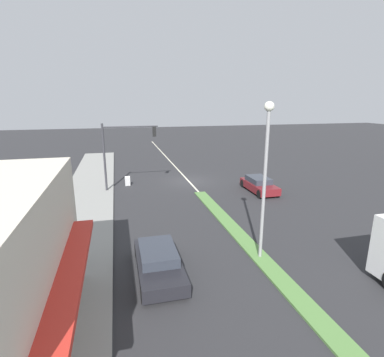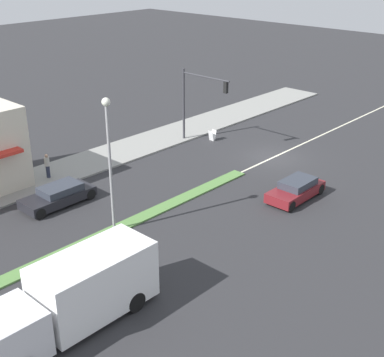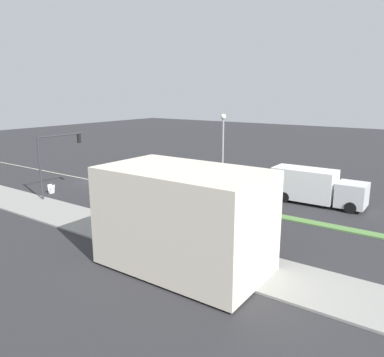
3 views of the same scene
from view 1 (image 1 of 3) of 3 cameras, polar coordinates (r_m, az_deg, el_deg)
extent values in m
plane|color=#2B2B2D|center=(13.40, 18.82, -20.22)|extent=(160.00, 160.00, 0.00)
cube|color=gray|center=(11.60, -26.07, -26.89)|extent=(4.00, 73.00, 0.12)
cube|color=beige|center=(28.80, -0.67, -0.47)|extent=(0.16, 60.00, 0.01)
cube|color=red|center=(9.31, -21.94, -15.91)|extent=(0.70, 6.86, 0.20)
cylinder|color=#333338|center=(25.86, -16.35, 3.82)|extent=(0.18, 0.18, 5.60)
cylinder|color=#333338|center=(25.54, -11.64, 9.65)|extent=(4.50, 0.12, 0.12)
cube|color=black|center=(25.74, -7.20, 8.86)|extent=(0.28, 0.24, 0.84)
sphere|color=red|center=(25.85, -7.26, 9.49)|extent=(0.18, 0.18, 0.18)
sphere|color=gold|center=(25.87, -7.24, 8.89)|extent=(0.18, 0.18, 0.18)
sphere|color=green|center=(25.90, -7.22, 8.30)|extent=(0.18, 0.18, 0.18)
cylinder|color=gray|center=(14.20, 13.58, -1.70)|extent=(0.16, 0.16, 7.00)
sphere|color=silver|center=(13.66, 14.51, 13.17)|extent=(0.44, 0.44, 0.44)
cylinder|color=#282D42|center=(15.41, -21.48, -13.30)|extent=(0.26, 0.26, 0.83)
cylinder|color=#B7B2A8|center=(15.10, -21.74, -10.88)|extent=(0.34, 0.34, 0.60)
sphere|color=tan|center=(14.94, -21.89, -9.44)|extent=(0.22, 0.22, 0.22)
cube|color=silver|center=(27.88, -12.18, -0.42)|extent=(0.45, 0.21, 0.84)
cube|color=silver|center=(27.57, -12.15, -0.59)|extent=(0.45, 0.21, 0.84)
cube|color=maroon|center=(25.95, 12.69, -1.44)|extent=(1.75, 4.16, 0.59)
cube|color=#2D333D|center=(25.99, 12.55, -0.21)|extent=(1.49, 2.29, 0.45)
cylinder|color=black|center=(24.97, 15.94, -2.63)|extent=(0.22, 0.67, 0.67)
cylinder|color=black|center=(24.25, 12.76, -2.93)|extent=(0.22, 0.67, 0.67)
cylinder|color=black|center=(27.73, 12.60, -0.71)|extent=(0.22, 0.67, 0.67)
cylinder|color=black|center=(27.09, 9.66, -0.93)|extent=(0.22, 0.67, 0.67)
cube|color=black|center=(13.82, -6.34, -16.01)|extent=(1.86, 4.40, 0.57)
cube|color=#2D333D|center=(13.77, -6.53, -13.76)|extent=(1.58, 2.42, 0.44)
cylinder|color=black|center=(12.54, -1.12, -20.17)|extent=(0.22, 0.66, 0.66)
cylinder|color=black|center=(12.35, -9.17, -21.01)|extent=(0.22, 0.66, 0.66)
cylinder|color=black|center=(15.53, -4.15, -12.88)|extent=(0.22, 0.66, 0.66)
cylinder|color=black|center=(15.37, -10.41, -13.40)|extent=(0.22, 0.66, 0.66)
camera|label=2|loc=(28.14, 87.75, 15.21)|focal=50.00mm
camera|label=3|loc=(19.37, -113.25, -0.96)|focal=35.00mm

